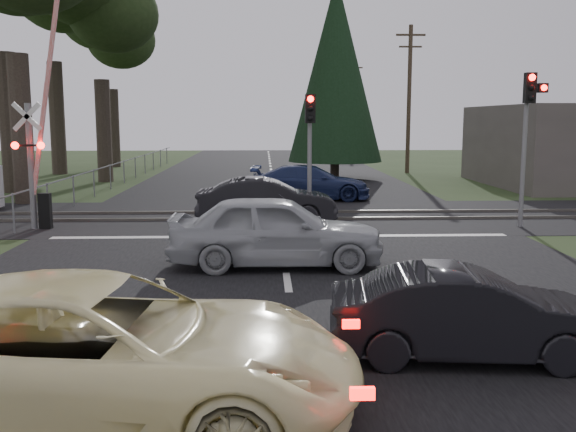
{
  "coord_description": "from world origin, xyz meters",
  "views": [
    {
      "loc": [
        -0.47,
        -9.81,
        3.32
      ],
      "look_at": [
        0.03,
        3.55,
        1.3
      ],
      "focal_mm": 40.0,
      "sensor_mm": 36.0,
      "label": 1
    }
  ],
  "objects_px": {
    "dark_hatchback": "(469,315)",
    "silver_car": "(276,231)",
    "utility_pole_far": "(353,105)",
    "blue_sedan": "(311,183)",
    "traffic_signal_center": "(310,136)",
    "cream_coupe": "(98,352)",
    "traffic_signal_right": "(529,120)",
    "dark_car_far": "(266,201)",
    "crossing_signal": "(38,162)",
    "utility_pole_mid": "(409,96)"
  },
  "relations": [
    {
      "from": "dark_hatchback",
      "to": "silver_car",
      "type": "relative_size",
      "value": 0.79
    },
    {
      "from": "utility_pole_far",
      "to": "blue_sedan",
      "type": "relative_size",
      "value": 1.83
    },
    {
      "from": "traffic_signal_center",
      "to": "cream_coupe",
      "type": "xyz_separation_m",
      "value": [
        -3.29,
        -13.72,
        -2.0
      ]
    },
    {
      "from": "utility_pole_far",
      "to": "blue_sedan",
      "type": "xyz_separation_m",
      "value": [
        -7.03,
        -38.29,
        -4.01
      ]
    },
    {
      "from": "utility_pole_far",
      "to": "dark_hatchback",
      "type": "distance_m",
      "value": 56.81
    },
    {
      "from": "traffic_signal_right",
      "to": "blue_sedan",
      "type": "height_order",
      "value": "traffic_signal_right"
    },
    {
      "from": "silver_car",
      "to": "dark_car_far",
      "type": "bearing_deg",
      "value": 2.74
    },
    {
      "from": "traffic_signal_right",
      "to": "blue_sedan",
      "type": "xyz_separation_m",
      "value": [
        -6.08,
        7.24,
        -2.6
      ]
    },
    {
      "from": "utility_pole_far",
      "to": "cream_coupe",
      "type": "distance_m",
      "value": 59.17
    },
    {
      "from": "crossing_signal",
      "to": "cream_coupe",
      "type": "xyz_separation_m",
      "value": [
        4.98,
        -12.83,
        -1.25
      ]
    },
    {
      "from": "traffic_signal_right",
      "to": "traffic_signal_center",
      "type": "distance_m",
      "value": 6.68
    },
    {
      "from": "cream_coupe",
      "to": "dark_car_far",
      "type": "relative_size",
      "value": 1.3
    },
    {
      "from": "utility_pole_mid",
      "to": "silver_car",
      "type": "bearing_deg",
      "value": -108.83
    },
    {
      "from": "utility_pole_mid",
      "to": "utility_pole_far",
      "type": "bearing_deg",
      "value": 90.0
    },
    {
      "from": "silver_car",
      "to": "cream_coupe",
      "type": "bearing_deg",
      "value": 165.31
    },
    {
      "from": "traffic_signal_right",
      "to": "dark_car_far",
      "type": "distance_m",
      "value": 8.43
    },
    {
      "from": "cream_coupe",
      "to": "dark_hatchback",
      "type": "relative_size",
      "value": 1.51
    },
    {
      "from": "utility_pole_mid",
      "to": "silver_car",
      "type": "relative_size",
      "value": 1.86
    },
    {
      "from": "traffic_signal_right",
      "to": "utility_pole_far",
      "type": "distance_m",
      "value": 45.56
    },
    {
      "from": "crossing_signal",
      "to": "silver_car",
      "type": "bearing_deg",
      "value": -36.86
    },
    {
      "from": "traffic_signal_center",
      "to": "cream_coupe",
      "type": "distance_m",
      "value": 14.25
    },
    {
      "from": "traffic_signal_center",
      "to": "cream_coupe",
      "type": "relative_size",
      "value": 0.71
    },
    {
      "from": "silver_car",
      "to": "blue_sedan",
      "type": "distance_m",
      "value": 12.35
    },
    {
      "from": "blue_sedan",
      "to": "crossing_signal",
      "type": "bearing_deg",
      "value": 133.12
    },
    {
      "from": "utility_pole_mid",
      "to": "cream_coupe",
      "type": "relative_size",
      "value": 1.55
    },
    {
      "from": "utility_pole_far",
      "to": "silver_car",
      "type": "xyz_separation_m",
      "value": [
        -8.7,
        -50.52,
        -3.9
      ]
    },
    {
      "from": "utility_pole_far",
      "to": "cream_coupe",
      "type": "xyz_separation_m",
      "value": [
        -10.79,
        -58.04,
        -3.92
      ]
    },
    {
      "from": "utility_pole_far",
      "to": "silver_car",
      "type": "height_order",
      "value": "utility_pole_far"
    },
    {
      "from": "traffic_signal_center",
      "to": "utility_pole_far",
      "type": "bearing_deg",
      "value": 80.4
    },
    {
      "from": "utility_pole_mid",
      "to": "utility_pole_far",
      "type": "height_order",
      "value": "same"
    },
    {
      "from": "crossing_signal",
      "to": "silver_car",
      "type": "xyz_separation_m",
      "value": [
        7.07,
        -5.3,
        -1.23
      ]
    },
    {
      "from": "traffic_signal_center",
      "to": "utility_pole_far",
      "type": "height_order",
      "value": "utility_pole_far"
    },
    {
      "from": "traffic_signal_center",
      "to": "blue_sedan",
      "type": "distance_m",
      "value": 6.41
    },
    {
      "from": "utility_pole_mid",
      "to": "blue_sedan",
      "type": "distance_m",
      "value": 15.56
    },
    {
      "from": "crossing_signal",
      "to": "dark_hatchback",
      "type": "bearing_deg",
      "value": -49.08
    },
    {
      "from": "traffic_signal_right",
      "to": "silver_car",
      "type": "bearing_deg",
      "value": -147.2
    },
    {
      "from": "dark_hatchback",
      "to": "traffic_signal_right",
      "type": "bearing_deg",
      "value": -20.18
    },
    {
      "from": "silver_car",
      "to": "traffic_signal_right",
      "type": "bearing_deg",
      "value": -56.36
    },
    {
      "from": "crossing_signal",
      "to": "traffic_signal_right",
      "type": "height_order",
      "value": "crossing_signal"
    },
    {
      "from": "traffic_signal_center",
      "to": "crossing_signal",
      "type": "bearing_deg",
      "value": -173.85
    },
    {
      "from": "traffic_signal_center",
      "to": "dark_hatchback",
      "type": "height_order",
      "value": "traffic_signal_center"
    },
    {
      "from": "utility_pole_far",
      "to": "dark_car_far",
      "type": "height_order",
      "value": "utility_pole_far"
    },
    {
      "from": "traffic_signal_center",
      "to": "cream_coupe",
      "type": "bearing_deg",
      "value": -103.49
    },
    {
      "from": "traffic_signal_center",
      "to": "dark_car_far",
      "type": "relative_size",
      "value": 0.92
    },
    {
      "from": "traffic_signal_right",
      "to": "silver_car",
      "type": "distance_m",
      "value": 9.55
    },
    {
      "from": "utility_pole_far",
      "to": "dark_car_far",
      "type": "xyz_separation_m",
      "value": [
        -8.9,
        -44.45,
        -3.99
      ]
    },
    {
      "from": "traffic_signal_right",
      "to": "dark_car_far",
      "type": "xyz_separation_m",
      "value": [
        -7.95,
        1.08,
        -2.58
      ]
    },
    {
      "from": "traffic_signal_right",
      "to": "utility_pole_mid",
      "type": "height_order",
      "value": "utility_pole_mid"
    },
    {
      "from": "traffic_signal_right",
      "to": "dark_car_far",
      "type": "bearing_deg",
      "value": 172.29
    },
    {
      "from": "utility_pole_mid",
      "to": "dark_car_far",
      "type": "distance_m",
      "value": 21.76
    }
  ]
}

